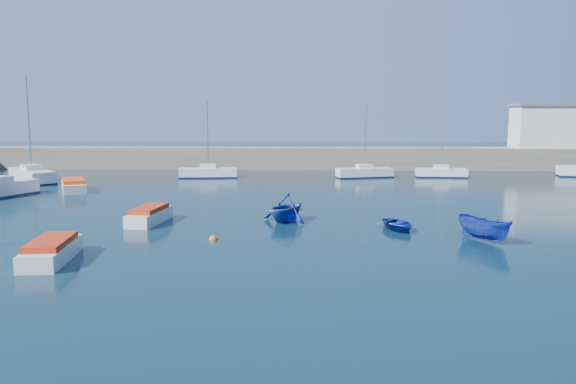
{
  "coord_description": "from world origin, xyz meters",
  "views": [
    {
      "loc": [
        -0.58,
        -23.04,
        6.91
      ],
      "look_at": [
        -1.59,
        14.15,
        1.6
      ],
      "focal_mm": 35.0,
      "sensor_mm": 36.0,
      "label": 1
    }
  ],
  "objects_px": {
    "motorboat_1": "(149,215)",
    "dinghy_center": "(398,224)",
    "sailboat_4": "(32,175)",
    "dinghy_right": "(485,229)",
    "sailboat_7": "(441,172)",
    "dinghy_left": "(286,207)",
    "sailboat_3": "(0,189)",
    "harbor_office": "(556,127)",
    "motorboat_0": "(51,251)",
    "motorboat_2": "(74,185)",
    "sailboat_5": "(208,172)",
    "sailboat_6": "(365,172)"
  },
  "relations": [
    {
      "from": "harbor_office",
      "to": "dinghy_center",
      "type": "distance_m",
      "value": 44.25
    },
    {
      "from": "harbor_office",
      "to": "dinghy_left",
      "type": "relative_size",
      "value": 2.87
    },
    {
      "from": "sailboat_4",
      "to": "motorboat_2",
      "type": "bearing_deg",
      "value": -85.76
    },
    {
      "from": "sailboat_5",
      "to": "sailboat_7",
      "type": "bearing_deg",
      "value": -93.47
    },
    {
      "from": "harbor_office",
      "to": "dinghy_left",
      "type": "height_order",
      "value": "harbor_office"
    },
    {
      "from": "sailboat_4",
      "to": "dinghy_right",
      "type": "relative_size",
      "value": 3.01
    },
    {
      "from": "motorboat_1",
      "to": "dinghy_right",
      "type": "relative_size",
      "value": 1.27
    },
    {
      "from": "sailboat_4",
      "to": "dinghy_left",
      "type": "xyz_separation_m",
      "value": [
        26.12,
        -20.05,
        0.24
      ]
    },
    {
      "from": "motorboat_1",
      "to": "dinghy_center",
      "type": "distance_m",
      "value": 15.4
    },
    {
      "from": "harbor_office",
      "to": "sailboat_6",
      "type": "bearing_deg",
      "value": -158.41
    },
    {
      "from": "sailboat_3",
      "to": "motorboat_2",
      "type": "relative_size",
      "value": 1.55
    },
    {
      "from": "sailboat_6",
      "to": "motorboat_0",
      "type": "distance_m",
      "value": 38.87
    },
    {
      "from": "sailboat_4",
      "to": "dinghy_center",
      "type": "relative_size",
      "value": 3.5
    },
    {
      "from": "sailboat_7",
      "to": "dinghy_left",
      "type": "height_order",
      "value": "sailboat_7"
    },
    {
      "from": "dinghy_left",
      "to": "motorboat_1",
      "type": "bearing_deg",
      "value": -141.84
    },
    {
      "from": "dinghy_right",
      "to": "motorboat_1",
      "type": "bearing_deg",
      "value": 135.77
    },
    {
      "from": "sailboat_4",
      "to": "sailboat_5",
      "type": "height_order",
      "value": "sailboat_4"
    },
    {
      "from": "sailboat_4",
      "to": "dinghy_center",
      "type": "height_order",
      "value": "sailboat_4"
    },
    {
      "from": "sailboat_3",
      "to": "motorboat_2",
      "type": "distance_m",
      "value": 5.9
    },
    {
      "from": "motorboat_1",
      "to": "dinghy_left",
      "type": "xyz_separation_m",
      "value": [
        8.59,
        0.67,
        0.43
      ]
    },
    {
      "from": "sailboat_7",
      "to": "motorboat_0",
      "type": "xyz_separation_m",
      "value": [
        -26.52,
        -34.68,
        -0.05
      ]
    },
    {
      "from": "sailboat_3",
      "to": "sailboat_7",
      "type": "height_order",
      "value": "sailboat_3"
    },
    {
      "from": "dinghy_center",
      "to": "sailboat_3",
      "type": "bearing_deg",
      "value": 143.6
    },
    {
      "from": "sailboat_5",
      "to": "motorboat_1",
      "type": "bearing_deg",
      "value": 175.19
    },
    {
      "from": "sailboat_3",
      "to": "dinghy_left",
      "type": "xyz_separation_m",
      "value": [
        23.77,
        -9.72,
        0.25
      ]
    },
    {
      "from": "sailboat_5",
      "to": "dinghy_right",
      "type": "height_order",
      "value": "sailboat_5"
    },
    {
      "from": "sailboat_7",
      "to": "sailboat_4",
      "type": "bearing_deg",
      "value": 101.03
    },
    {
      "from": "motorboat_1",
      "to": "motorboat_2",
      "type": "relative_size",
      "value": 0.8
    },
    {
      "from": "motorboat_1",
      "to": "dinghy_right",
      "type": "height_order",
      "value": "dinghy_right"
    },
    {
      "from": "harbor_office",
      "to": "motorboat_0",
      "type": "relative_size",
      "value": 2.06
    },
    {
      "from": "harbor_office",
      "to": "motorboat_2",
      "type": "bearing_deg",
      "value": -158.04
    },
    {
      "from": "motorboat_0",
      "to": "motorboat_2",
      "type": "bearing_deg",
      "value": 103.22
    },
    {
      "from": "sailboat_7",
      "to": "sailboat_3",
      "type": "bearing_deg",
      "value": 115.41
    },
    {
      "from": "sailboat_7",
      "to": "dinghy_left",
      "type": "xyz_separation_m",
      "value": [
        -15.82,
        -24.84,
        0.38
      ]
    },
    {
      "from": "harbor_office",
      "to": "sailboat_4",
      "type": "relative_size",
      "value": 0.95
    },
    {
      "from": "sailboat_3",
      "to": "sailboat_7",
      "type": "relative_size",
      "value": 1.2
    },
    {
      "from": "motorboat_0",
      "to": "dinghy_center",
      "type": "bearing_deg",
      "value": 16.59
    },
    {
      "from": "sailboat_7",
      "to": "sailboat_6",
      "type": "bearing_deg",
      "value": 97.34
    },
    {
      "from": "motorboat_2",
      "to": "sailboat_5",
      "type": "bearing_deg",
      "value": 20.39
    },
    {
      "from": "sailboat_6",
      "to": "motorboat_0",
      "type": "height_order",
      "value": "sailboat_6"
    },
    {
      "from": "sailboat_4",
      "to": "sailboat_3",
      "type": "bearing_deg",
      "value": -119.31
    },
    {
      "from": "dinghy_right",
      "to": "sailboat_4",
      "type": "bearing_deg",
      "value": 114.49
    },
    {
      "from": "motorboat_0",
      "to": "sailboat_4",
      "type": "bearing_deg",
      "value": 110.47
    },
    {
      "from": "dinghy_center",
      "to": "harbor_office",
      "type": "bearing_deg",
      "value": 40.6
    },
    {
      "from": "harbor_office",
      "to": "sailboat_6",
      "type": "xyz_separation_m",
      "value": [
        -24.03,
        -9.51,
        -4.54
      ]
    },
    {
      "from": "sailboat_4",
      "to": "dinghy_right",
      "type": "distance_m",
      "value": 44.77
    },
    {
      "from": "motorboat_1",
      "to": "dinghy_center",
      "type": "xyz_separation_m",
      "value": [
        15.31,
        -1.64,
        -0.18
      ]
    },
    {
      "from": "sailboat_5",
      "to": "motorboat_2",
      "type": "height_order",
      "value": "sailboat_5"
    },
    {
      "from": "sailboat_5",
      "to": "motorboat_0",
      "type": "distance_m",
      "value": 33.73
    },
    {
      "from": "motorboat_0",
      "to": "motorboat_1",
      "type": "xyz_separation_m",
      "value": [
        2.11,
        9.18,
        -0.0
      ]
    }
  ]
}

